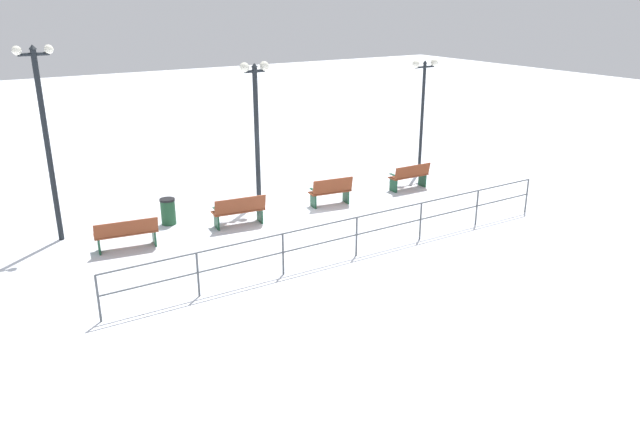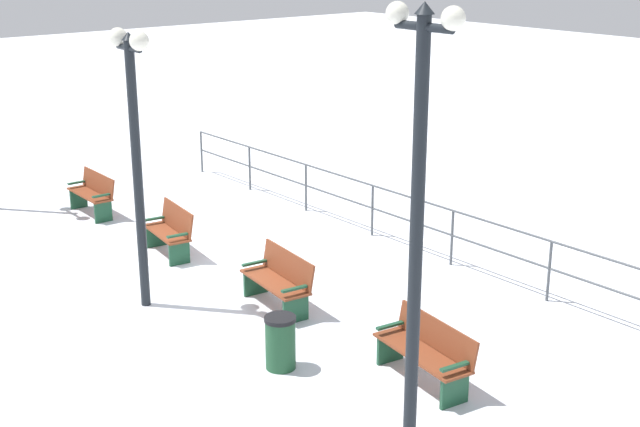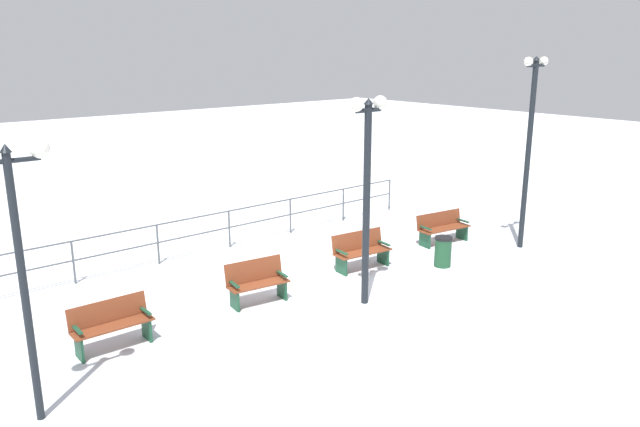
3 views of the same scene
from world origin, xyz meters
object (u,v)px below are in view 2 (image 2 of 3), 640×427
object	(u,v)px
bench_second	(171,231)
trash_bin	(280,342)
lamppost_middle	(134,128)
bench_fourth	(426,351)
bench_third	(279,280)
lamppost_far	(418,205)
bench_nearest	(93,193)

from	to	relation	value
bench_second	trash_bin	distance (m)	5.08
lamppost_middle	bench_second	bearing A→B (deg)	-130.46
bench_second	bench_fourth	xyz separation A→B (m)	(-0.16, 6.51, -0.02)
bench_fourth	lamppost_middle	distance (m)	5.60
bench_fourth	bench_third	bearing A→B (deg)	-81.02
lamppost_far	bench_fourth	bearing A→B (deg)	-141.14
lamppost_far	bench_second	bearing A→B (deg)	-100.99
bench_nearest	trash_bin	world-z (taller)	bench_nearest
bench_second	lamppost_far	size ratio (longest dim) A/B	0.27
bench_third	bench_fourth	bearing A→B (deg)	97.73
bench_third	bench_fourth	xyz separation A→B (m)	(-0.03, 3.26, -0.02)
bench_nearest	bench_third	size ratio (longest dim) A/B	0.94
bench_nearest	bench_fourth	bearing A→B (deg)	92.28
bench_nearest	trash_bin	xyz separation A→B (m)	(1.10, 8.21, -0.09)
bench_nearest	lamppost_far	world-z (taller)	lamppost_far
bench_nearest	bench_second	distance (m)	3.26
bench_nearest	bench_second	xyz separation A→B (m)	(-0.03, 3.26, -0.00)
bench_nearest	bench_second	world-z (taller)	bench_second
bench_third	lamppost_far	bearing A→B (deg)	77.43
lamppost_middle	trash_bin	distance (m)	4.09
lamppost_middle	trash_bin	size ratio (longest dim) A/B	5.73
bench_fourth	lamppost_middle	world-z (taller)	lamppost_middle
bench_third	trash_bin	world-z (taller)	bench_third
bench_second	trash_bin	bearing A→B (deg)	85.06
bench_second	trash_bin	world-z (taller)	bench_second
bench_second	lamppost_far	bearing A→B (deg)	86.92
bench_fourth	lamppost_middle	bearing A→B (deg)	-61.97
bench_second	bench_third	xyz separation A→B (m)	(-0.12, 3.25, -0.01)
lamppost_middle	lamppost_far	bearing A→B (deg)	90.00
bench_nearest	lamppost_far	xyz separation A→B (m)	(1.50, 11.13, 2.70)
bench_fourth	lamppost_middle	xyz separation A→B (m)	(1.69, -4.72, 2.51)
trash_bin	lamppost_far	bearing A→B (deg)	82.21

